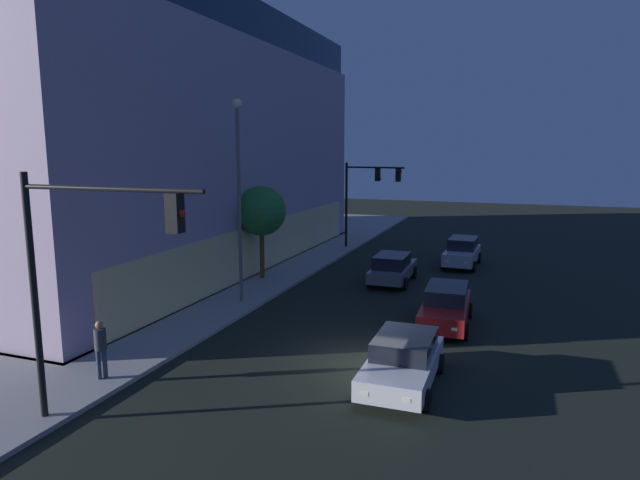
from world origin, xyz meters
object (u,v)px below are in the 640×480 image
car_white (403,360)px  car_silver (462,252)px  car_grey (393,268)px  street_lamp_sidewalk (239,179)px  sidewalk_tree (261,211)px  pedestrian_waiting (100,344)px  traffic_light_far_corner (368,187)px  car_red (446,306)px  modern_building (98,142)px  traffic_light_near_corner (81,258)px

car_white → car_silver: bearing=0.2°
car_grey → car_silver: bearing=-28.2°
street_lamp_sidewalk → sidewalk_tree: (4.67, 1.19, -2.00)m
pedestrian_waiting → car_white: (3.11, -8.81, -0.47)m
car_grey → car_white: bearing=-166.0°
traffic_light_far_corner → sidewalk_tree: traffic_light_far_corner is taller
pedestrian_waiting → car_red: size_ratio=0.38×
car_grey → car_silver: car_silver is taller
modern_building → street_lamp_sidewalk: (-6.70, -13.85, -1.81)m
modern_building → car_silver: 24.37m
traffic_light_near_corner → pedestrian_waiting: bearing=37.3°
car_white → car_red: car_red is taller
car_white → car_red: 6.36m
street_lamp_sidewalk → car_grey: size_ratio=1.99×
car_grey → traffic_light_near_corner: bearing=168.4°
traffic_light_far_corner → sidewalk_tree: bearing=164.4°
modern_building → pedestrian_waiting: modern_building is taller
street_lamp_sidewalk → car_white: bearing=-124.8°
traffic_light_far_corner → sidewalk_tree: (-10.90, 3.05, -0.68)m
street_lamp_sidewalk → car_red: (0.13, -9.41, -5.02)m
traffic_light_near_corner → car_silver: bearing=-15.9°
car_white → car_grey: 13.12m
traffic_light_near_corner → street_lamp_sidewalk: street_lamp_sidewalk is taller
traffic_light_far_corner → car_red: size_ratio=1.26×
traffic_light_near_corner → car_white: size_ratio=1.44×
car_white → pedestrian_waiting: bearing=109.4°
street_lamp_sidewalk → car_white: (-6.21, -8.92, -5.06)m
traffic_light_far_corner → car_white: bearing=-162.0°
pedestrian_waiting → modern_building: bearing=41.1°
car_grey → car_red: bearing=-150.2°
pedestrian_waiting → car_white: bearing=-70.6°
modern_building → car_grey: 20.76m
sidewalk_tree → car_red: bearing=-113.2°
street_lamp_sidewalk → car_silver: (12.33, -8.87, -4.96)m
car_grey → pedestrian_waiting: bearing=160.4°
traffic_light_far_corner → pedestrian_waiting: 25.16m
pedestrian_waiting → traffic_light_near_corner: bearing=-142.7°
traffic_light_near_corner → car_red: bearing=-31.9°
traffic_light_far_corner → car_silver: size_ratio=1.32×
traffic_light_near_corner → car_white: traffic_light_near_corner is taller
car_white → traffic_light_near_corner: bearing=128.8°
modern_building → sidewalk_tree: size_ratio=6.18×
modern_building → car_white: bearing=-119.5°
traffic_light_near_corner → pedestrian_waiting: 4.54m
traffic_light_far_corner → modern_building: bearing=119.4°
car_red → traffic_light_near_corner: bearing=148.1°
modern_building → traffic_light_far_corner: size_ratio=5.14×
traffic_light_near_corner → pedestrian_waiting: size_ratio=3.51×
car_red → car_silver: 12.22m
street_lamp_sidewalk → pedestrian_waiting: size_ratio=5.01×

